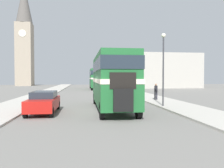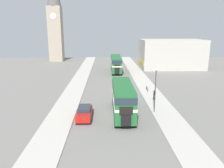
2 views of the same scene
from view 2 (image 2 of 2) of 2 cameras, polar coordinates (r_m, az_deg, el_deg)
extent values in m
plane|color=slate|center=(28.01, 0.58, -8.45)|extent=(120.00, 120.00, 0.00)
cube|color=#B7B2A8|center=(29.03, 14.15, -7.94)|extent=(3.50, 120.00, 0.12)
cube|color=#B7B2A8|center=(28.55, -13.23, -8.27)|extent=(3.50, 120.00, 0.12)
cube|color=#1E602D|center=(28.17, 2.81, -5.57)|extent=(2.45, 9.20, 1.57)
cube|color=beige|center=(27.88, 2.83, -3.77)|extent=(2.48, 9.24, 0.29)
cube|color=#1E602D|center=(27.59, 2.86, -1.80)|extent=(2.40, 9.01, 1.71)
cube|color=#232D38|center=(27.56, 2.86, -1.63)|extent=(2.48, 9.11, 0.77)
cube|color=black|center=(23.85, 3.68, -9.54)|extent=(1.10, 0.20, 1.25)
cube|color=black|center=(23.57, 3.69, -7.05)|extent=(1.47, 0.12, 0.91)
cylinder|color=black|center=(24.89, 0.93, -10.18)|extent=(0.28, 1.02, 1.02)
cylinder|color=black|center=(25.07, 5.98, -10.07)|extent=(0.28, 1.02, 1.02)
cylinder|color=black|center=(31.84, 0.33, -4.65)|extent=(0.28, 1.02, 1.02)
cylinder|color=black|center=(31.99, 4.24, -4.60)|extent=(0.28, 1.02, 1.02)
cube|color=#1E602D|center=(56.36, 1.05, 4.44)|extent=(2.43, 10.33, 1.60)
cube|color=beige|center=(56.21, 1.06, 5.39)|extent=(2.45, 10.39, 0.29)
cube|color=#1E602D|center=(56.07, 1.06, 6.42)|extent=(2.38, 10.13, 1.75)
cube|color=#232D38|center=(56.06, 1.06, 6.51)|extent=(2.45, 10.23, 0.79)
cube|color=black|center=(51.20, 1.33, 3.36)|extent=(1.09, 0.20, 1.28)
cube|color=black|center=(51.15, 1.32, 4.58)|extent=(1.46, 0.12, 0.93)
cylinder|color=black|center=(52.18, 0.09, 2.79)|extent=(0.28, 1.02, 1.02)
cylinder|color=black|center=(52.29, 2.45, 2.80)|extent=(0.28, 1.02, 1.02)
cylinder|color=black|center=(60.65, -0.15, 4.38)|extent=(0.28, 1.02, 1.02)
cylinder|color=black|center=(60.74, 1.88, 4.39)|extent=(0.28, 1.02, 1.02)
cube|color=red|center=(27.41, -7.22, -7.60)|extent=(1.72, 4.40, 0.74)
cube|color=#232D38|center=(27.36, -7.22, -6.31)|extent=(1.51, 2.29, 0.45)
cylinder|color=black|center=(26.02, -9.25, -9.70)|extent=(0.20, 0.64, 0.64)
cylinder|color=black|center=(25.86, -5.86, -9.74)|extent=(0.20, 0.64, 0.64)
cylinder|color=black|center=(29.23, -8.36, -6.94)|extent=(0.20, 0.64, 0.64)
cylinder|color=black|center=(29.09, -5.37, -6.95)|extent=(0.20, 0.64, 0.64)
cylinder|color=#282833|center=(34.34, 10.85, -3.47)|extent=(0.15, 0.15, 0.81)
cylinder|color=#282833|center=(34.38, 11.15, -3.46)|extent=(0.15, 0.15, 0.81)
cylinder|color=black|center=(34.16, 11.06, -2.31)|extent=(0.34, 0.34, 0.64)
sphere|color=#9E7051|center=(34.04, 11.09, -1.61)|extent=(0.22, 0.22, 0.22)
torus|color=black|center=(38.90, 9.30, -1.39)|extent=(0.05, 0.71, 0.71)
torus|color=black|center=(39.90, 9.02, -0.99)|extent=(0.05, 0.71, 0.71)
cylinder|color=black|center=(39.36, 9.17, -0.98)|extent=(0.04, 1.06, 0.34)
cylinder|color=black|center=(39.70, 9.07, -0.75)|extent=(0.04, 0.04, 0.43)
cylinder|color=#38383D|center=(28.88, 11.21, -1.99)|extent=(0.12, 0.12, 5.50)
sphere|color=#EFEACC|center=(28.22, 11.49, 3.74)|extent=(0.36, 0.36, 0.36)
cube|color=tan|center=(78.94, -14.46, 12.48)|extent=(4.45, 4.45, 18.22)
cylinder|color=silver|center=(76.82, -15.12, 16.77)|extent=(2.00, 0.10, 2.00)
cube|color=#B2ADA3|center=(64.52, 15.20, 7.61)|extent=(16.99, 10.44, 7.99)
cube|color=gold|center=(62.88, 7.55, 5.76)|extent=(0.12, 9.92, 0.96)
camera|label=1|loc=(13.10, -1.49, -25.33)|focal=35.00mm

